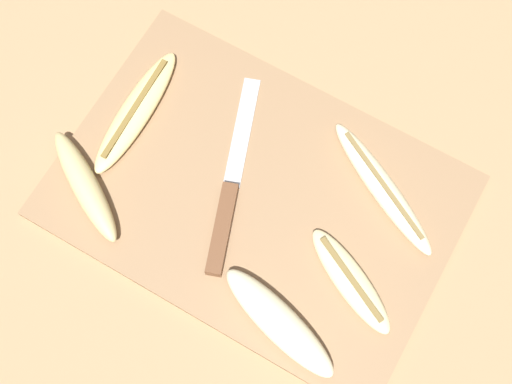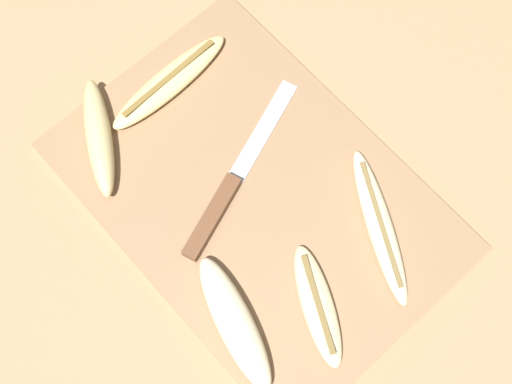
{
  "view_description": "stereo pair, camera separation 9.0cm",
  "coord_description": "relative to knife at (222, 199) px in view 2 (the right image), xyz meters",
  "views": [
    {
      "loc": [
        0.14,
        -0.25,
        0.88
      ],
      "look_at": [
        0.0,
        0.0,
        0.02
      ],
      "focal_mm": 50.0,
      "sensor_mm": 36.0,
      "label": 1
    },
    {
      "loc": [
        0.21,
        -0.19,
        0.88
      ],
      "look_at": [
        0.0,
        0.0,
        0.02
      ],
      "focal_mm": 50.0,
      "sensor_mm": 36.0,
      "label": 2
    }
  ],
  "objects": [
    {
      "name": "banana_soft_right",
      "position": [
        0.18,
        -0.0,
        0.0
      ],
      "size": [
        0.15,
        0.1,
        0.02
      ],
      "rotation": [
        0.0,
        0.0,
        1.1
      ],
      "color": "beige",
      "rests_on": "cutting_board"
    },
    {
      "name": "knife",
      "position": [
        0.0,
        0.0,
        0.0
      ],
      "size": [
        0.11,
        0.26,
        0.02
      ],
      "rotation": [
        0.0,
        0.0,
        0.34
      ],
      "color": "brown",
      "rests_on": "cutting_board"
    },
    {
      "name": "banana_bright_far",
      "position": [
        0.13,
        -0.09,
        0.01
      ],
      "size": [
        0.18,
        0.09,
        0.03
      ],
      "rotation": [
        0.0,
        0.0,
        4.44
      ],
      "color": "beige",
      "rests_on": "cutting_board"
    },
    {
      "name": "banana_golden_short",
      "position": [
        -0.17,
        0.06,
        0.0
      ],
      "size": [
        0.05,
        0.2,
        0.02
      ],
      "rotation": [
        0.0,
        0.0,
        0.04
      ],
      "color": "#EDD689",
      "rests_on": "cutting_board"
    },
    {
      "name": "cutting_board",
      "position": [
        0.02,
        0.04,
        -0.01
      ],
      "size": [
        0.5,
        0.34,
        0.01
      ],
      "color": "#997551",
      "rests_on": "ground_plane"
    },
    {
      "name": "banana_pale_long",
      "position": [
        0.16,
        0.12,
        0.0
      ],
      "size": [
        0.2,
        0.13,
        0.02
      ],
      "rotation": [
        0.0,
        0.0,
        1.08
      ],
      "color": "beige",
      "rests_on": "cutting_board"
    },
    {
      "name": "banana_spotted_left",
      "position": [
        -0.17,
        -0.06,
        0.01
      ],
      "size": [
        0.16,
        0.11,
        0.03
      ],
      "rotation": [
        0.0,
        0.0,
        1.04
      ],
      "color": "#DBC684",
      "rests_on": "cutting_board"
    },
    {
      "name": "ground_plane",
      "position": [
        0.02,
        0.04,
        -0.02
      ],
      "size": [
        4.0,
        4.0,
        0.0
      ],
      "primitive_type": "plane",
      "color": "tan"
    }
  ]
}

